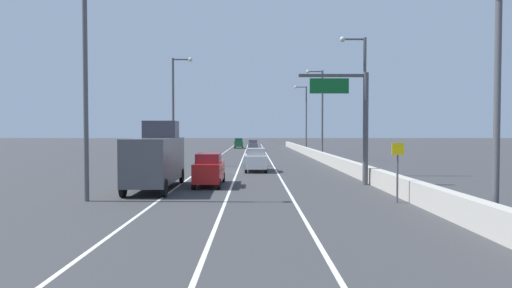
{
  "coord_description": "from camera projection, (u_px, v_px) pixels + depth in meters",
  "views": [
    {
      "loc": [
        -0.58,
        -2.29,
        3.58
      ],
      "look_at": [
        -0.24,
        51.18,
        1.98
      ],
      "focal_mm": 29.83,
      "sensor_mm": 36.0,
      "label": 1
    }
  ],
  "objects": [
    {
      "name": "speed_advisory_sign",
      "position": [
        398.0,
        168.0,
        21.25
      ],
      "size": [
        0.6,
        0.11,
        3.0
      ],
      "color": "#4C4C51",
      "rests_on": "ground_plane"
    },
    {
      "name": "lamp_post_right_fourth",
      "position": [
        305.0,
        115.0,
        70.76
      ],
      "size": [
        2.14,
        0.44,
        11.15
      ],
      "color": "#4C4C51",
      "rests_on": "ground_plane"
    },
    {
      "name": "car_green_2",
      "position": [
        239.0,
        143.0,
        90.16
      ],
      "size": [
        1.95,
        4.49,
        2.14
      ],
      "color": "#196033",
      "rests_on": "ground_plane"
    },
    {
      "name": "lane_stripe_right",
      "position": [
        269.0,
        158.0,
        57.38
      ],
      "size": [
        0.16,
        130.0,
        0.0
      ],
      "primitive_type": "cube",
      "color": "silver",
      "rests_on": "ground_plane"
    },
    {
      "name": "car_white_0",
      "position": [
        256.0,
        160.0,
        38.06
      ],
      "size": [
        1.98,
        4.63,
        2.07
      ],
      "color": "white",
      "rests_on": "ground_plane"
    },
    {
      "name": "lane_stripe_center",
      "position": [
        243.0,
        158.0,
        57.36
      ],
      "size": [
        0.16,
        130.0,
        0.0
      ],
      "primitive_type": "cube",
      "color": "silver",
      "rests_on": "ground_plane"
    },
    {
      "name": "lamp_post_right_third",
      "position": [
        320.0,
        109.0,
        52.41
      ],
      "size": [
        2.14,
        0.44,
        11.15
      ],
      "color": "#4C4C51",
      "rests_on": "ground_plane"
    },
    {
      "name": "ground_plane",
      "position": [
        257.0,
        154.0,
        66.37
      ],
      "size": [
        320.0,
        320.0,
        0.0
      ],
      "primitive_type": "plane",
      "color": "#38383A"
    },
    {
      "name": "box_truck",
      "position": [
        156.0,
        158.0,
        26.27
      ],
      "size": [
        2.61,
        7.77,
        4.26
      ],
      "color": "#4C4C51",
      "rests_on": "ground_plane"
    },
    {
      "name": "lamp_post_right_near",
      "position": [
        492.0,
        57.0,
        15.7
      ],
      "size": [
        2.14,
        0.44,
        11.15
      ],
      "color": "#4C4C51",
      "rests_on": "ground_plane"
    },
    {
      "name": "jersey_barrier_right",
      "position": [
        335.0,
        162.0,
        42.41
      ],
      "size": [
        0.6,
        120.0,
        1.1
      ],
      "primitive_type": "cube",
      "color": "#B2ADA3",
      "rests_on": "ground_plane"
    },
    {
      "name": "lamp_post_left_near",
      "position": [
        90.0,
        77.0,
        21.59
      ],
      "size": [
        2.14,
        0.44,
        11.15
      ],
      "color": "#4C4C51",
      "rests_on": "ground_plane"
    },
    {
      "name": "car_red_3",
      "position": [
        209.0,
        169.0,
        27.98
      ],
      "size": [
        1.77,
        4.78,
        2.15
      ],
      "color": "red",
      "rests_on": "ground_plane"
    },
    {
      "name": "lane_stripe_left",
      "position": [
        217.0,
        158.0,
        57.33
      ],
      "size": [
        0.16,
        130.0,
        0.0
      ],
      "primitive_type": "cube",
      "color": "silver",
      "rests_on": "ground_plane"
    },
    {
      "name": "car_gray_1",
      "position": [
        253.0,
        146.0,
        76.26
      ],
      "size": [
        1.78,
        4.07,
        2.07
      ],
      "color": "slate",
      "rests_on": "ground_plane"
    },
    {
      "name": "lamp_post_right_second",
      "position": [
        362.0,
        97.0,
        34.06
      ],
      "size": [
        2.14,
        0.44,
        11.15
      ],
      "color": "#4C4C51",
      "rests_on": "ground_plane"
    },
    {
      "name": "overhead_sign_gantry",
      "position": [
        355.0,
        114.0,
        28.38
      ],
      "size": [
        4.68,
        0.36,
        7.5
      ],
      "color": "#47474C",
      "rests_on": "ground_plane"
    },
    {
      "name": "lamp_post_left_mid",
      "position": [
        175.0,
        104.0,
        43.62
      ],
      "size": [
        2.14,
        0.44,
        11.15
      ],
      "color": "#4C4C51",
      "rests_on": "ground_plane"
    }
  ]
}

